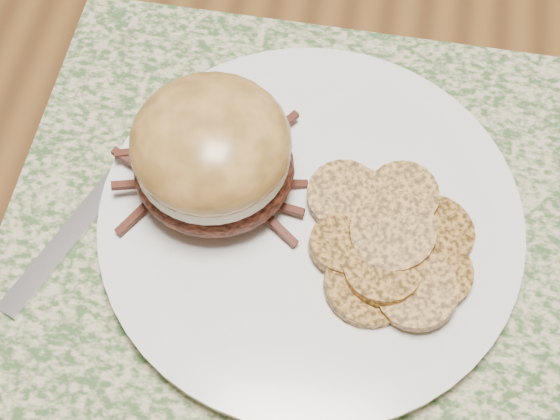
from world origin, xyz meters
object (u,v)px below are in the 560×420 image
object	(u,v)px
dining_table	(531,39)
pork_sandwich	(212,154)
dinner_plate	(311,220)
fork	(96,204)

from	to	relation	value
dining_table	pork_sandwich	distance (m)	0.37
dinner_plate	pork_sandwich	bearing A→B (deg)	169.71
pork_sandwich	dining_table	bearing A→B (deg)	41.25
dinner_plate	pork_sandwich	world-z (taller)	pork_sandwich
dining_table	dinner_plate	xyz separation A→B (m)	(-0.16, -0.26, 0.09)
dinner_plate	pork_sandwich	distance (m)	0.08
pork_sandwich	dinner_plate	bearing A→B (deg)	-16.66
dining_table	fork	distance (m)	0.42
dinner_plate	pork_sandwich	xyz separation A→B (m)	(-0.07, 0.01, 0.05)
dinner_plate	fork	bearing A→B (deg)	-176.37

